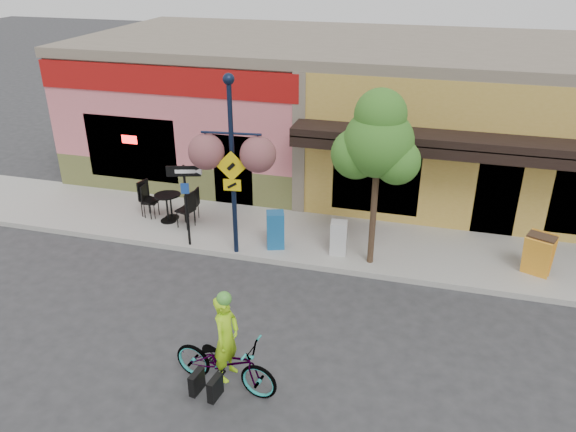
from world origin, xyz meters
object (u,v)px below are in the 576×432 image
Objects in this scene: cyclist_rider at (227,349)px; lamp_post at (233,168)px; street_tree at (376,180)px; newspaper_box_blue at (275,230)px; bicycle at (225,362)px; newspaper_box_grey at (339,238)px; building at (357,108)px; one_way_sign at (187,206)px.

lamp_post reaches higher than cyclist_rider.
lamp_post reaches higher than street_tree.
cyclist_rider is at bearing -111.20° from street_tree.
lamp_post is 4.62× the size of newspaper_box_blue.
street_tree is (1.93, 4.86, 1.80)m from bicycle.
street_tree is (0.85, -0.22, 1.75)m from newspaper_box_grey.
building is 8.24× the size of one_way_sign.
lamp_post is (-1.44, 4.48, 1.88)m from bicycle.
lamp_post is (-1.93, -6.85, 0.17)m from building.
bicycle is at bearing -75.58° from one_way_sign.
bicycle is 0.45× the size of lamp_post.
newspaper_box_grey is at bearing -84.54° from building.
one_way_sign reaches higher than cyclist_rider.
street_tree reaches higher than one_way_sign.
building is at bearing 67.63° from lamp_post.
street_tree is at bearing -12.56° from cyclist_rider.
newspaper_box_grey is at bearing -15.41° from newspaper_box_blue.
bicycle is at bearing -92.48° from building.
lamp_post is at bearing 27.03° from cyclist_rider.
newspaper_box_blue reaches higher than bicycle.
cyclist_rider is at bearing -75.11° from one_way_sign.
street_tree is (1.88, 4.86, 1.50)m from cyclist_rider.
one_way_sign is (-2.79, 4.50, 0.42)m from cyclist_rider.
one_way_sign is at bearing -115.31° from building.
building reaches higher than cyclist_rider.
newspaper_box_blue is 3.00m from street_tree.
cyclist_rider is 0.37× the size of lamp_post.
newspaper_box_grey is at bearing -8.29° from one_way_sign.
one_way_sign is 2.54× the size of newspaper_box_grey.
building reaches higher than one_way_sign.
cyclist_rider is at bearing -78.25° from lamp_post.
bicycle is 2.08× the size of newspaper_box_blue.
newspaper_box_grey is (0.60, -6.25, -1.66)m from building.
newspaper_box_grey is (1.04, 5.08, -0.25)m from cyclist_rider.
newspaper_box_blue is at bearing -4.78° from one_way_sign.
street_tree is (2.47, -0.12, 1.69)m from newspaper_box_blue.
bicycle is 0.92× the size of one_way_sign.
bicycle is at bearing 98.65° from cyclist_rider.
newspaper_box_blue is (0.90, 0.49, -1.77)m from lamp_post.
newspaper_box_blue is (-1.03, -6.36, -1.61)m from building.
cyclist_rider is 5.42m from street_tree.
building is 8.94× the size of bicycle.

